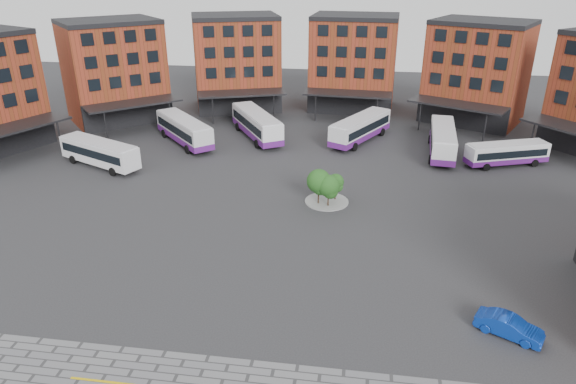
# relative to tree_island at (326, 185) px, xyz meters

# --- Properties ---
(ground) EXTENTS (160.00, 160.00, 0.00)m
(ground) POSITION_rel_tree_island_xyz_m (-1.87, -11.43, -2.07)
(ground) COLOR #28282B
(ground) RESTS_ON ground
(main_building) EXTENTS (94.14, 42.48, 14.60)m
(main_building) POSITION_rel_tree_island_xyz_m (-6.65, 26.81, 5.16)
(main_building) COLOR maroon
(main_building) RESTS_ON ground
(tree_island) EXTENTS (4.40, 4.40, 3.69)m
(tree_island) POSITION_rel_tree_island_xyz_m (0.00, 0.00, 0.00)
(tree_island) COLOR gray
(tree_island) RESTS_ON ground
(bus_a) EXTENTS (11.13, 6.91, 3.13)m
(bus_a) POSITION_rel_tree_island_xyz_m (-26.97, 6.54, -0.21)
(bus_a) COLOR white
(bus_a) RESTS_ON ground
(bus_b) EXTENTS (10.25, 10.87, 3.43)m
(bus_b) POSITION_rel_tree_island_xyz_m (-19.88, 15.98, -0.21)
(bus_b) COLOR silver
(bus_b) RESTS_ON ground
(bus_c) EXTENTS (9.06, 12.35, 3.57)m
(bus_c) POSITION_rel_tree_island_xyz_m (-10.90, 19.61, -0.13)
(bus_c) COLOR white
(bus_c) RESTS_ON ground
(bus_d) EXTENTS (8.08, 11.86, 3.37)m
(bus_d) POSITION_rel_tree_island_xyz_m (3.09, 20.20, -0.24)
(bus_d) COLOR white
(bus_d) RESTS_ON ground
(bus_e) EXTENTS (3.91, 12.28, 3.40)m
(bus_e) POSITION_rel_tree_island_xyz_m (13.27, 16.67, -0.23)
(bus_e) COLOR white
(bus_e) RESTS_ON ground
(bus_f) EXTENTS (10.02, 5.50, 2.77)m
(bus_f) POSITION_rel_tree_island_xyz_m (20.31, 13.72, -0.57)
(bus_f) COLOR white
(bus_f) RESTS_ON ground
(blue_car) EXTENTS (4.42, 3.25, 1.39)m
(blue_car) POSITION_rel_tree_island_xyz_m (13.31, -17.82, -1.37)
(blue_car) COLOR #0C319D
(blue_car) RESTS_ON ground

